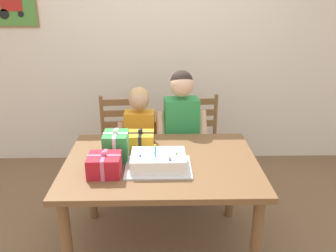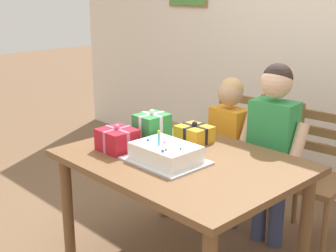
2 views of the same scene
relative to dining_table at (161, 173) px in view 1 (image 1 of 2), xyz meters
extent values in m
plane|color=brown|center=(0.00, 0.00, -0.65)|extent=(20.00, 20.00, 0.00)
cube|color=silver|center=(0.00, 1.65, 0.65)|extent=(6.40, 0.08, 2.60)
cube|color=olive|center=(-1.50, 1.60, 1.05)|extent=(0.51, 0.02, 0.39)
cube|color=#4C8E3D|center=(-1.50, 1.59, 1.05)|extent=(0.48, 0.01, 0.36)
cube|color=red|center=(-1.50, 1.59, 1.07)|extent=(0.22, 0.01, 0.11)
cylinder|color=black|center=(-1.59, 1.59, 0.99)|extent=(0.10, 0.01, 0.10)
cylinder|color=black|center=(-1.42, 1.59, 0.99)|extent=(0.06, 0.01, 0.06)
cube|color=brown|center=(0.00, 0.00, 0.08)|extent=(1.35, 1.00, 0.04)
cylinder|color=brown|center=(-0.59, -0.42, -0.30)|extent=(0.07, 0.07, 0.70)
cylinder|color=brown|center=(0.59, -0.42, -0.30)|extent=(0.07, 0.07, 0.70)
cylinder|color=brown|center=(-0.59, 0.42, -0.30)|extent=(0.07, 0.07, 0.70)
cylinder|color=brown|center=(0.59, 0.42, -0.30)|extent=(0.07, 0.07, 0.70)
cube|color=silver|center=(-0.02, -0.11, 0.10)|extent=(0.44, 0.34, 0.01)
cube|color=white|center=(-0.02, -0.11, 0.15)|extent=(0.36, 0.26, 0.09)
cylinder|color=#33ADE5|center=(-0.04, -0.14, 0.23)|extent=(0.01, 0.01, 0.07)
sphere|color=yellow|center=(-0.04, -0.14, 0.28)|extent=(0.02, 0.02, 0.02)
sphere|color=purple|center=(-0.04, -0.10, 0.20)|extent=(0.01, 0.01, 0.01)
sphere|color=green|center=(0.10, -0.11, 0.20)|extent=(0.01, 0.01, 0.01)
sphere|color=orange|center=(0.05, -0.17, 0.20)|extent=(0.01, 0.01, 0.01)
sphere|color=blue|center=(-0.14, -0.14, 0.20)|extent=(0.02, 0.02, 0.02)
sphere|color=blue|center=(0.06, -0.20, 0.20)|extent=(0.02, 0.02, 0.02)
cube|color=red|center=(-0.37, -0.18, 0.16)|extent=(0.21, 0.19, 0.13)
cube|color=#DB668E|center=(-0.37, -0.18, 0.16)|extent=(0.22, 0.02, 0.14)
cube|color=#DB668E|center=(-0.37, -0.18, 0.16)|extent=(0.02, 0.20, 0.14)
sphere|color=#DB668E|center=(-0.37, -0.18, 0.24)|extent=(0.04, 0.04, 0.04)
cube|color=#2D8E42|center=(-0.32, 0.06, 0.19)|extent=(0.17, 0.19, 0.19)
cube|color=white|center=(-0.32, 0.06, 0.19)|extent=(0.17, 0.02, 0.19)
cube|color=white|center=(-0.32, 0.06, 0.19)|extent=(0.02, 0.20, 0.19)
sphere|color=white|center=(-0.32, 0.06, 0.30)|extent=(0.04, 0.04, 0.04)
cube|color=gold|center=(-0.16, 0.28, 0.15)|extent=(0.20, 0.18, 0.10)
cube|color=black|center=(-0.16, 0.28, 0.15)|extent=(0.21, 0.02, 0.11)
cube|color=black|center=(-0.16, 0.28, 0.15)|extent=(0.02, 0.19, 0.11)
sphere|color=black|center=(-0.16, 0.28, 0.21)|extent=(0.04, 0.04, 0.04)
cube|color=brown|center=(-0.37, 0.87, -0.20)|extent=(0.45, 0.45, 0.04)
cylinder|color=brown|center=(-0.16, 0.69, -0.43)|extent=(0.04, 0.04, 0.43)
cylinder|color=brown|center=(-0.54, 0.66, -0.43)|extent=(0.04, 0.04, 0.43)
cylinder|color=brown|center=(-0.19, 1.07, -0.43)|extent=(0.04, 0.04, 0.43)
cylinder|color=brown|center=(-0.57, 1.04, -0.43)|extent=(0.04, 0.04, 0.43)
cylinder|color=brown|center=(-0.19, 1.07, 0.05)|extent=(0.04, 0.04, 0.45)
cylinder|color=brown|center=(-0.57, 1.04, 0.05)|extent=(0.04, 0.04, 0.45)
cube|color=brown|center=(-0.38, 1.05, -0.02)|extent=(0.36, 0.05, 0.06)
cube|color=brown|center=(-0.38, 1.05, 0.09)|extent=(0.36, 0.05, 0.06)
cube|color=brown|center=(-0.38, 1.05, 0.21)|extent=(0.36, 0.05, 0.06)
cube|color=brown|center=(0.37, 0.87, -0.20)|extent=(0.46, 0.46, 0.04)
cylinder|color=brown|center=(0.58, 0.69, -0.43)|extent=(0.04, 0.04, 0.43)
cylinder|color=brown|center=(0.20, 0.66, -0.43)|extent=(0.04, 0.04, 0.43)
cylinder|color=brown|center=(0.54, 1.07, -0.43)|extent=(0.04, 0.04, 0.43)
cylinder|color=brown|center=(0.16, 1.04, -0.43)|extent=(0.04, 0.04, 0.43)
cylinder|color=brown|center=(0.54, 1.07, 0.05)|extent=(0.04, 0.04, 0.45)
cylinder|color=brown|center=(0.16, 1.04, 0.05)|extent=(0.04, 0.04, 0.45)
cube|color=brown|center=(0.35, 1.05, -0.02)|extent=(0.36, 0.06, 0.06)
cube|color=brown|center=(0.35, 1.05, 0.09)|extent=(0.36, 0.06, 0.06)
cube|color=brown|center=(0.35, 1.05, 0.21)|extent=(0.36, 0.06, 0.06)
cylinder|color=#38426B|center=(0.24, 0.67, -0.41)|extent=(0.10, 0.10, 0.47)
cylinder|color=#38426B|center=(0.11, 0.66, -0.41)|extent=(0.10, 0.10, 0.47)
cube|color=#2D934C|center=(0.18, 0.66, 0.09)|extent=(0.31, 0.21, 0.53)
cylinder|color=#E0B293|center=(0.36, 0.64, 0.07)|extent=(0.10, 0.23, 0.36)
cylinder|color=#E0B293|center=(0.00, 0.61, 0.07)|extent=(0.10, 0.23, 0.36)
sphere|color=#E0B293|center=(0.18, 0.66, 0.47)|extent=(0.20, 0.20, 0.20)
sphere|color=#2D231E|center=(0.18, 0.67, 0.50)|extent=(0.19, 0.19, 0.19)
cylinder|color=#38426B|center=(-0.13, 0.66, -0.44)|extent=(0.09, 0.09, 0.41)
cylinder|color=#38426B|center=(-0.24, 0.66, -0.44)|extent=(0.09, 0.09, 0.41)
cube|color=orange|center=(-0.18, 0.66, 0.00)|extent=(0.26, 0.16, 0.47)
cylinder|color=tan|center=(-0.02, 0.63, -0.01)|extent=(0.07, 0.20, 0.31)
cylinder|color=tan|center=(-0.35, 0.64, -0.01)|extent=(0.07, 0.20, 0.31)
sphere|color=tan|center=(-0.18, 0.66, 0.35)|extent=(0.18, 0.18, 0.18)
sphere|color=tan|center=(-0.18, 0.67, 0.37)|extent=(0.17, 0.17, 0.17)
camera|label=1|loc=(0.00, -2.26, 1.21)|focal=38.40mm
camera|label=2|loc=(1.78, -1.81, 1.05)|focal=49.95mm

